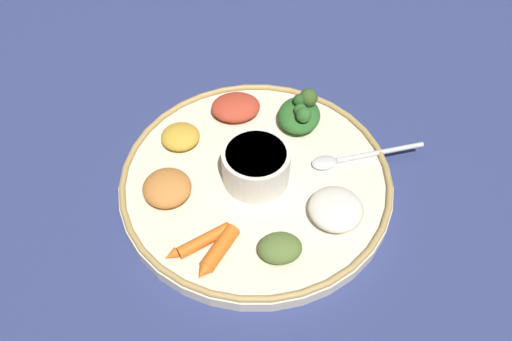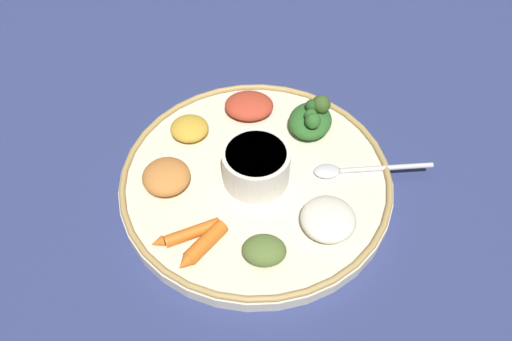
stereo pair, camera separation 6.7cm
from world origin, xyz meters
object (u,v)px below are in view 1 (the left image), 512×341
Objects in this scene: spoon at (350,158)px; carrot_near_spoon at (200,243)px; greens_pile at (300,113)px; carrot_outer at (217,252)px; center_bowl at (256,165)px.

spoon is 1.63× the size of carrot_near_spoon.
greens_pile is 0.24m from carrot_outer.
carrot_outer reaches higher than carrot_near_spoon.
center_bowl reaches higher than spoon.
center_bowl reaches higher than carrot_outer.
spoon is 1.78× the size of carrot_outer.
spoon is at bearing -36.97° from center_bowl.
center_bowl is at bearing -172.58° from greens_pile.
greens_pile reaches higher than center_bowl.
center_bowl reaches higher than carrot_near_spoon.
greens_pile is 1.17× the size of carrot_outer.
center_bowl is 0.12m from greens_pile.
carrot_near_spoon is (-0.24, -0.03, -0.01)m from greens_pile.
spoon is 1.52× the size of greens_pile.
carrot_near_spoon is (-0.22, 0.06, 0.00)m from spoon.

